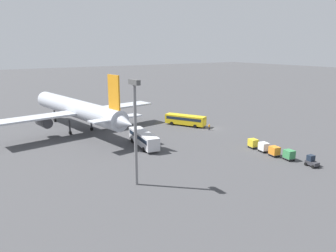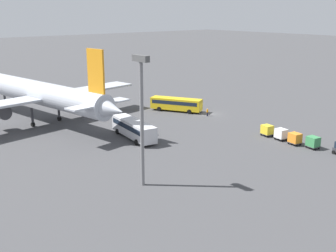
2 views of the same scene
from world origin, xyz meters
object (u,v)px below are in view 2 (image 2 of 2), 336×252
at_px(cargo_cart_orange, 295,138).
at_px(cargo_cart_yellow, 267,130).
at_px(cargo_cart_white, 281,134).
at_px(shuttle_bus_far, 134,128).
at_px(worker_person, 207,112).
at_px(airplane, 40,94).
at_px(cargo_cart_green, 313,142).
at_px(shuttle_bus_near, 176,103).

height_order(cargo_cart_orange, cargo_cart_yellow, same).
distance_m(cargo_cart_orange, cargo_cart_white, 3.18).
relative_size(cargo_cart_orange, cargo_cart_yellow, 1.00).
xyz_separation_m(shuttle_bus_far, cargo_cart_white, (-17.84, -19.46, -0.75)).
xyz_separation_m(worker_person, cargo_cart_orange, (-24.14, 2.95, 0.32)).
height_order(airplane, cargo_cart_orange, airplane).
relative_size(airplane, worker_person, 28.91).
distance_m(cargo_cart_green, cargo_cart_yellow, 9.46).
relative_size(shuttle_bus_far, cargo_cart_orange, 5.70).
bearing_deg(shuttle_bus_near, cargo_cart_yellow, 151.45).
relative_size(cargo_cart_green, cargo_cart_yellow, 1.00).
bearing_deg(cargo_cart_yellow, airplane, 37.63).
xyz_separation_m(airplane, worker_person, (-18.05, -30.05, -5.19)).
xyz_separation_m(airplane, cargo_cart_green, (-45.34, -27.63, -4.87)).
relative_size(airplane, shuttle_bus_far, 3.92).
xyz_separation_m(airplane, cargo_cart_orange, (-42.19, -27.10, -4.87)).
bearing_deg(cargo_cart_green, cargo_cart_white, 1.09).
relative_size(shuttle_bus_far, cargo_cart_green, 5.70).
relative_size(shuttle_bus_near, cargo_cart_orange, 5.23).
bearing_deg(shuttle_bus_near, shuttle_bus_far, 90.85).
height_order(airplane, shuttle_bus_near, airplane).
bearing_deg(cargo_cart_orange, shuttle_bus_far, 42.20).
bearing_deg(airplane, shuttle_bus_near, -118.41).
height_order(shuttle_bus_near, cargo_cart_white, shuttle_bus_near).
bearing_deg(worker_person, cargo_cart_white, 173.11).
xyz_separation_m(shuttle_bus_near, cargo_cart_white, (-28.83, 0.30, -0.64)).
bearing_deg(cargo_cart_green, cargo_cart_orange, 9.68).
bearing_deg(cargo_cart_white, worker_person, -6.89).
distance_m(airplane, worker_person, 35.43).
bearing_deg(cargo_cart_orange, airplane, 32.71).
bearing_deg(shuttle_bus_near, cargo_cart_white, 151.19).
xyz_separation_m(cargo_cart_orange, cargo_cart_white, (3.15, -0.42, 0.00)).
distance_m(airplane, cargo_cart_green, 53.32).
distance_m(shuttle_bus_near, cargo_cart_green, 35.14).
relative_size(cargo_cart_green, cargo_cart_orange, 1.00).
bearing_deg(cargo_cart_white, shuttle_bus_far, 47.48).
distance_m(shuttle_bus_near, cargo_cart_yellow, 25.68).
bearing_deg(cargo_cart_white, cargo_cart_orange, 172.45).
bearing_deg(shuttle_bus_far, shuttle_bus_near, -52.38).
xyz_separation_m(cargo_cart_white, cargo_cart_yellow, (3.15, -0.15, 0.00)).
relative_size(airplane, cargo_cart_green, 22.37).
xyz_separation_m(shuttle_bus_near, cargo_cart_green, (-35.13, 0.18, -0.64)).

